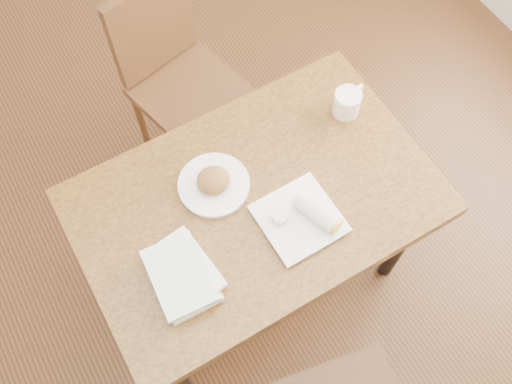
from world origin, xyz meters
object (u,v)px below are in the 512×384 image
plate_burrito (305,217)px  book_stack (182,275)px  plate_scone (214,183)px  chair_far (175,70)px  table (256,209)px  coffee_mug (348,102)px

plate_burrito → book_stack: 0.45m
plate_scone → book_stack: size_ratio=0.89×
plate_burrito → plate_scone: bearing=127.2°
plate_burrito → book_stack: plate_burrito is taller
chair_far → book_stack: chair_far is taller
plate_scone → plate_burrito: bearing=-52.8°
table → book_stack: bearing=-159.9°
chair_far → book_stack: (-0.41, -0.92, 0.24)m
table → coffee_mug: 0.52m
coffee_mug → chair_far: bearing=122.4°
table → book_stack: book_stack is taller
plate_scone → book_stack: 0.34m
coffee_mug → book_stack: bearing=-161.5°
plate_scone → table: bearing=-47.9°
table → chair_far: bearing=85.6°
table → book_stack: (-0.35, -0.13, 0.12)m
coffee_mug → book_stack: (-0.82, -0.27, -0.02)m
table → chair_far: chair_far is taller
table → plate_burrito: size_ratio=4.75×
chair_far → plate_burrito: size_ratio=3.69×
table → plate_burrito: 0.21m
table → plate_scone: (-0.10, 0.11, 0.11)m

